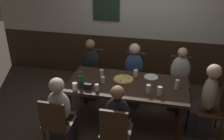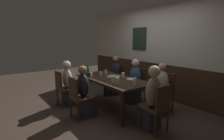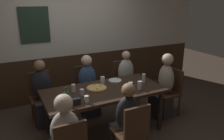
{
  "view_description": "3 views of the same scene",
  "coord_description": "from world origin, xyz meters",
  "px_view_note": "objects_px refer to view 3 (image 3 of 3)",
  "views": [
    {
      "loc": [
        0.54,
        -3.44,
        2.67
      ],
      "look_at": [
        -0.22,
        -0.1,
        1.0
      ],
      "focal_mm": 40.43,
      "sensor_mm": 36.0,
      "label": 1
    },
    {
      "loc": [
        3.25,
        -2.39,
        1.67
      ],
      "look_at": [
        -0.15,
        0.11,
        0.9
      ],
      "focal_mm": 28.56,
      "sensor_mm": 36.0,
      "label": 2
    },
    {
      "loc": [
        -1.36,
        -3.0,
        2.11
      ],
      "look_at": [
        0.11,
        -0.06,
        1.07
      ],
      "focal_mm": 36.16,
      "sensor_mm": 36.0,
      "label": 3
    }
  ],
  "objects_px": {
    "beer_glass_tall": "(103,81)",
    "tumbler_water": "(130,87)",
    "chair_right_far": "(123,80)",
    "chair_mid_far": "(85,86)",
    "person_right_far": "(127,83)",
    "dining_table": "(104,94)",
    "person_left_far": "(43,98)",
    "person_head_east": "(163,90)",
    "pint_glass_stout": "(140,86)",
    "plate_white_large": "(115,80)",
    "person_mid_near": "(126,127)",
    "person_mid_far": "(88,90)",
    "chair_mid_near": "(132,131)",
    "beer_glass_half": "(82,93)",
    "highball_clear": "(64,106)",
    "pint_glass_pale": "(87,100)",
    "condiment_caddy": "(76,101)",
    "chair_left_far": "(41,94)",
    "pint_glass_amber": "(144,78)",
    "tumbler_short": "(73,89)",
    "chair_head_east": "(170,89)",
    "pizza": "(97,88)",
    "beer_bottle_green": "(66,98)"
  },
  "relations": [
    {
      "from": "person_mid_near",
      "to": "person_mid_far",
      "type": "distance_m",
      "value": 1.4
    },
    {
      "from": "dining_table",
      "to": "beer_glass_tall",
      "type": "height_order",
      "value": "beer_glass_tall"
    },
    {
      "from": "chair_mid_near",
      "to": "beer_glass_half",
      "type": "xyz_separation_m",
      "value": [
        -0.38,
        0.81,
        0.29
      ]
    },
    {
      "from": "chair_head_east",
      "to": "pint_glass_stout",
      "type": "distance_m",
      "value": 0.92
    },
    {
      "from": "chair_mid_far",
      "to": "plate_white_large",
      "type": "relative_size",
      "value": 3.8
    },
    {
      "from": "dining_table",
      "to": "beer_glass_tall",
      "type": "xyz_separation_m",
      "value": [
        0.1,
        0.26,
        0.13
      ]
    },
    {
      "from": "tumbler_water",
      "to": "highball_clear",
      "type": "bearing_deg",
      "value": -172.26
    },
    {
      "from": "person_head_east",
      "to": "pint_glass_stout",
      "type": "relative_size",
      "value": 8.69
    },
    {
      "from": "dining_table",
      "to": "tumbler_short",
      "type": "xyz_separation_m",
      "value": [
        -0.45,
        0.14,
        0.13
      ]
    },
    {
      "from": "beer_glass_half",
      "to": "beer_glass_tall",
      "type": "distance_m",
      "value": 0.57
    },
    {
      "from": "chair_head_east",
      "to": "beer_bottle_green",
      "type": "bearing_deg",
      "value": -172.71
    },
    {
      "from": "person_left_far",
      "to": "pint_glass_pale",
      "type": "height_order",
      "value": "person_left_far"
    },
    {
      "from": "person_mid_far",
      "to": "beer_glass_tall",
      "type": "bearing_deg",
      "value": -77.67
    },
    {
      "from": "person_head_east",
      "to": "pint_glass_stout",
      "type": "distance_m",
      "value": 0.78
    },
    {
      "from": "person_right_far",
      "to": "plate_white_large",
      "type": "relative_size",
      "value": 4.88
    },
    {
      "from": "person_right_far",
      "to": "highball_clear",
      "type": "distance_m",
      "value": 1.92
    },
    {
      "from": "dining_table",
      "to": "person_left_far",
      "type": "xyz_separation_m",
      "value": [
        -0.83,
        0.7,
        -0.18
      ]
    },
    {
      "from": "chair_left_far",
      "to": "pint_glass_amber",
      "type": "xyz_separation_m",
      "value": [
        1.59,
        -0.85,
        0.31
      ]
    },
    {
      "from": "chair_mid_far",
      "to": "chair_mid_near",
      "type": "bearing_deg",
      "value": -90.0
    },
    {
      "from": "plate_white_large",
      "to": "pizza",
      "type": "bearing_deg",
      "value": -156.73
    },
    {
      "from": "tumbler_water",
      "to": "pint_glass_pale",
      "type": "bearing_deg",
      "value": -173.1
    },
    {
      "from": "highball_clear",
      "to": "chair_left_far",
      "type": "bearing_deg",
      "value": 94.68
    },
    {
      "from": "chair_left_far",
      "to": "chair_right_far",
      "type": "bearing_deg",
      "value": 0.0
    },
    {
      "from": "condiment_caddy",
      "to": "chair_head_east",
      "type": "bearing_deg",
      "value": 8.41
    },
    {
      "from": "chair_mid_far",
      "to": "chair_right_far",
      "type": "relative_size",
      "value": 1.0
    },
    {
      "from": "pizza",
      "to": "pint_glass_pale",
      "type": "xyz_separation_m",
      "value": [
        -0.33,
        -0.42,
        0.03
      ]
    },
    {
      "from": "dining_table",
      "to": "beer_glass_half",
      "type": "bearing_deg",
      "value": -171.81
    },
    {
      "from": "dining_table",
      "to": "beer_glass_half",
      "type": "distance_m",
      "value": 0.4
    },
    {
      "from": "chair_right_far",
      "to": "tumbler_water",
      "type": "height_order",
      "value": "tumbler_water"
    },
    {
      "from": "person_left_far",
      "to": "beer_glass_tall",
      "type": "distance_m",
      "value": 1.07
    },
    {
      "from": "tumbler_water",
      "to": "condiment_caddy",
      "type": "distance_m",
      "value": 0.9
    },
    {
      "from": "chair_left_far",
      "to": "person_mid_near",
      "type": "distance_m",
      "value": 1.77
    },
    {
      "from": "tumbler_water",
      "to": "beer_glass_tall",
      "type": "xyz_separation_m",
      "value": [
        -0.25,
        0.48,
        -0.01
      ]
    },
    {
      "from": "highball_clear",
      "to": "pint_glass_amber",
      "type": "distance_m",
      "value": 1.53
    },
    {
      "from": "dining_table",
      "to": "chair_right_far",
      "type": "bearing_deg",
      "value": 46.21
    },
    {
      "from": "pint_glass_pale",
      "to": "condiment_caddy",
      "type": "xyz_separation_m",
      "value": [
        -0.14,
        0.03,
        -0.0
      ]
    },
    {
      "from": "chair_right_far",
      "to": "person_head_east",
      "type": "distance_m",
      "value": 0.94
    },
    {
      "from": "chair_head_east",
      "to": "person_head_east",
      "type": "relative_size",
      "value": 0.74
    },
    {
      "from": "highball_clear",
      "to": "tumbler_water",
      "type": "bearing_deg",
      "value": 7.74
    },
    {
      "from": "chair_left_far",
      "to": "pint_glass_amber",
      "type": "height_order",
      "value": "pint_glass_amber"
    },
    {
      "from": "beer_glass_tall",
      "to": "tumbler_water",
      "type": "bearing_deg",
      "value": -62.14
    },
    {
      "from": "pint_glass_amber",
      "to": "chair_right_far",
      "type": "bearing_deg",
      "value": 85.12
    },
    {
      "from": "dining_table",
      "to": "person_left_far",
      "type": "relative_size",
      "value": 1.64
    },
    {
      "from": "beer_glass_half",
      "to": "beer_glass_tall",
      "type": "bearing_deg",
      "value": 33.56
    },
    {
      "from": "person_head_east",
      "to": "tumbler_short",
      "type": "height_order",
      "value": "person_head_east"
    },
    {
      "from": "chair_mid_far",
      "to": "person_right_far",
      "type": "distance_m",
      "value": 0.85
    },
    {
      "from": "highball_clear",
      "to": "dining_table",
      "type": "bearing_deg",
      "value": 26.72
    },
    {
      "from": "chair_head_east",
      "to": "highball_clear",
      "type": "xyz_separation_m",
      "value": [
        -2.09,
        -0.37,
        0.29
      ]
    },
    {
      "from": "person_right_far",
      "to": "highball_clear",
      "type": "height_order",
      "value": "person_right_far"
    },
    {
      "from": "tumbler_short",
      "to": "chair_mid_near",
      "type": "bearing_deg",
      "value": -65.94
    }
  ]
}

